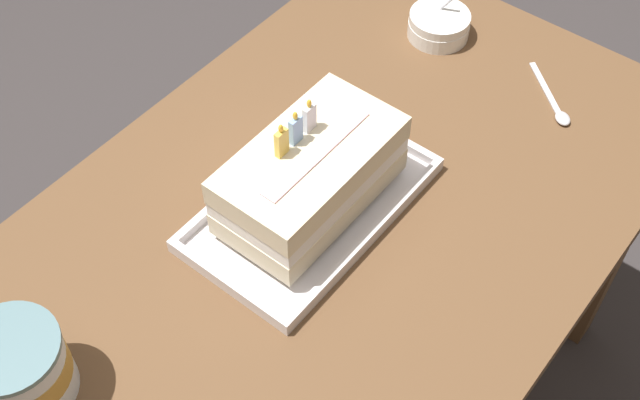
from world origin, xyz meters
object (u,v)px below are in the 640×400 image
foil_tray (311,206)px  birthday_cake (310,174)px  bowl_stack (439,25)px  serving_spoon_near_tray (557,109)px  ice_cream_tub (19,368)px

foil_tray → birthday_cake: birthday_cake is taller
foil_tray → birthday_cake: bearing=90.0°
birthday_cake → bowl_stack: birthday_cake is taller
foil_tray → serving_spoon_near_tray: foil_tray is taller
serving_spoon_near_tray → bowl_stack: bearing=81.7°
birthday_cake → bowl_stack: size_ratio=2.52×
foil_tray → ice_cream_tub: size_ratio=2.98×
foil_tray → birthday_cake: (-0.00, 0.00, 0.07)m
birthday_cake → serving_spoon_near_tray: size_ratio=2.13×
foil_tray → bowl_stack: (0.45, 0.07, 0.02)m
birthday_cake → ice_cream_tub: birthday_cake is taller
bowl_stack → foil_tray: bearing=-171.1°
birthday_cake → serving_spoon_near_tray: 0.46m
bowl_stack → serving_spoon_near_tray: size_ratio=0.84×
ice_cream_tub → serving_spoon_near_tray: ice_cream_tub is taller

